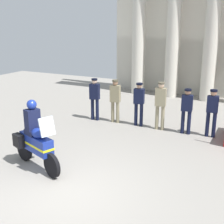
{
  "coord_description": "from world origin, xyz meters",
  "views": [
    {
      "loc": [
        4.01,
        -5.22,
        3.83
      ],
      "look_at": [
        -0.17,
        3.01,
        1.15
      ],
      "focal_mm": 49.7,
      "sensor_mm": 36.0,
      "label": 1
    }
  ],
  "objects_px": {
    "officer_in_row_0": "(95,96)",
    "officer_in_row_4": "(187,108)",
    "officer_in_row_2": "(139,101)",
    "officer_in_row_5": "(212,109)",
    "motorcycle_with_rider": "(35,140)",
    "officer_in_row_3": "(160,102)",
    "officer_in_row_1": "(115,98)"
  },
  "relations": [
    {
      "from": "officer_in_row_5",
      "to": "motorcycle_with_rider",
      "type": "height_order",
      "value": "motorcycle_with_rider"
    },
    {
      "from": "officer_in_row_3",
      "to": "officer_in_row_2",
      "type": "bearing_deg",
      "value": -10.19
    },
    {
      "from": "officer_in_row_0",
      "to": "officer_in_row_4",
      "type": "distance_m",
      "value": 3.69
    },
    {
      "from": "motorcycle_with_rider",
      "to": "officer_in_row_5",
      "type": "bearing_deg",
      "value": 70.27
    },
    {
      "from": "officer_in_row_0",
      "to": "officer_in_row_4",
      "type": "xyz_separation_m",
      "value": [
        3.69,
        0.04,
        -0.04
      ]
    },
    {
      "from": "officer_in_row_1",
      "to": "officer_in_row_2",
      "type": "height_order",
      "value": "officer_in_row_1"
    },
    {
      "from": "officer_in_row_4",
      "to": "officer_in_row_3",
      "type": "bearing_deg",
      "value": -8.11
    },
    {
      "from": "officer_in_row_2",
      "to": "officer_in_row_4",
      "type": "distance_m",
      "value": 1.83
    },
    {
      "from": "officer_in_row_5",
      "to": "motorcycle_with_rider",
      "type": "bearing_deg",
      "value": 42.94
    },
    {
      "from": "officer_in_row_2",
      "to": "motorcycle_with_rider",
      "type": "distance_m",
      "value": 4.7
    },
    {
      "from": "officer_in_row_3",
      "to": "officer_in_row_1",
      "type": "bearing_deg",
      "value": -8.17
    },
    {
      "from": "officer_in_row_0",
      "to": "officer_in_row_5",
      "type": "bearing_deg",
      "value": 174.33
    },
    {
      "from": "officer_in_row_1",
      "to": "officer_in_row_5",
      "type": "xyz_separation_m",
      "value": [
        3.66,
        0.03,
        -0.02
      ]
    },
    {
      "from": "officer_in_row_4",
      "to": "motorcycle_with_rider",
      "type": "xyz_separation_m",
      "value": [
        -2.98,
        -4.49,
        -0.17
      ]
    },
    {
      "from": "officer_in_row_2",
      "to": "officer_in_row_3",
      "type": "bearing_deg",
      "value": 169.81
    },
    {
      "from": "officer_in_row_5",
      "to": "officer_in_row_2",
      "type": "bearing_deg",
      "value": -6.84
    },
    {
      "from": "officer_in_row_2",
      "to": "officer_in_row_3",
      "type": "relative_size",
      "value": 0.94
    },
    {
      "from": "officer_in_row_0",
      "to": "motorcycle_with_rider",
      "type": "xyz_separation_m",
      "value": [
        0.71,
        -4.45,
        -0.21
      ]
    },
    {
      "from": "officer_in_row_1",
      "to": "officer_in_row_4",
      "type": "distance_m",
      "value": 2.82
    },
    {
      "from": "officer_in_row_0",
      "to": "officer_in_row_2",
      "type": "height_order",
      "value": "officer_in_row_0"
    },
    {
      "from": "officer_in_row_0",
      "to": "officer_in_row_2",
      "type": "distance_m",
      "value": 1.87
    },
    {
      "from": "officer_in_row_3",
      "to": "officer_in_row_4",
      "type": "distance_m",
      "value": 0.97
    },
    {
      "from": "officer_in_row_2",
      "to": "motorcycle_with_rider",
      "type": "xyz_separation_m",
      "value": [
        -1.15,
        -4.55,
        -0.19
      ]
    },
    {
      "from": "officer_in_row_2",
      "to": "motorcycle_with_rider",
      "type": "height_order",
      "value": "motorcycle_with_rider"
    },
    {
      "from": "officer_in_row_1",
      "to": "officer_in_row_2",
      "type": "xyz_separation_m",
      "value": [
        0.99,
        0.01,
        -0.02
      ]
    },
    {
      "from": "officer_in_row_2",
      "to": "officer_in_row_3",
      "type": "xyz_separation_m",
      "value": [
        0.86,
        -0.05,
        0.07
      ]
    },
    {
      "from": "officer_in_row_4",
      "to": "officer_in_row_5",
      "type": "distance_m",
      "value": 0.85
    },
    {
      "from": "officer_in_row_1",
      "to": "motorcycle_with_rider",
      "type": "bearing_deg",
      "value": 80.83
    },
    {
      "from": "officer_in_row_2",
      "to": "officer_in_row_5",
      "type": "xyz_separation_m",
      "value": [
        2.67,
        0.01,
        0.0
      ]
    },
    {
      "from": "officer_in_row_3",
      "to": "officer_in_row_5",
      "type": "distance_m",
      "value": 1.81
    },
    {
      "from": "officer_in_row_1",
      "to": "motorcycle_with_rider",
      "type": "relative_size",
      "value": 0.85
    },
    {
      "from": "officer_in_row_0",
      "to": "officer_in_row_3",
      "type": "relative_size",
      "value": 0.96
    }
  ]
}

